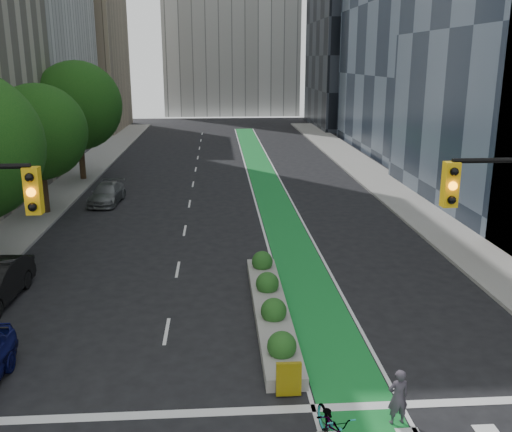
{
  "coord_description": "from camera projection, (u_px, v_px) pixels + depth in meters",
  "views": [
    {
      "loc": [
        -0.65,
        -12.01,
        9.03
      ],
      "look_at": [
        0.85,
        9.85,
        3.0
      ],
      "focal_mm": 40.0,
      "sensor_mm": 36.0,
      "label": 1
    }
  ],
  "objects": [
    {
      "name": "sidewalk_left",
      "position": [
        47.0,
        201.0,
        37.24
      ],
      "size": [
        3.6,
        90.0,
        0.15
      ],
      "primitive_type": "cube",
      "color": "gray",
      "rests_on": "ground"
    },
    {
      "name": "sidewalk_right",
      "position": [
        401.0,
        196.0,
        38.8
      ],
      "size": [
        3.6,
        90.0,
        0.15
      ],
      "primitive_type": "cube",
      "color": "gray",
      "rests_on": "ground"
    },
    {
      "name": "bike_lane_paint",
      "position": [
        266.0,
        183.0,
        43.05
      ],
      "size": [
        2.2,
        70.0,
        0.01
      ],
      "primitive_type": "cube",
      "color": "#178031",
      "rests_on": "ground"
    },
    {
      "name": "building_tan_far",
      "position": [
        63.0,
        27.0,
        72.7
      ],
      "size": [
        14.0,
        16.0,
        26.0
      ],
      "primitive_type": "cube",
      "color": "tan",
      "rests_on": "ground"
    },
    {
      "name": "building_dark_end",
      "position": [
        368.0,
        21.0,
        77.01
      ],
      "size": [
        14.0,
        18.0,
        28.0
      ],
      "primitive_type": "cube",
      "color": "black",
      "rests_on": "ground"
    },
    {
      "name": "tree_midfar",
      "position": [
        39.0,
        132.0,
        33.11
      ],
      "size": [
        5.6,
        5.6,
        7.76
      ],
      "color": "black",
      "rests_on": "ground"
    },
    {
      "name": "tree_far",
      "position": [
        78.0,
        106.0,
        42.53
      ],
      "size": [
        6.6,
        6.6,
        9.0
      ],
      "color": "black",
      "rests_on": "ground"
    },
    {
      "name": "median_planter",
      "position": [
        271.0,
        306.0,
        20.74
      ],
      "size": [
        1.2,
        10.26,
        1.1
      ],
      "color": "gray",
      "rests_on": "ground"
    },
    {
      "name": "bicycle",
      "position": [
        333.0,
        426.0,
        13.68
      ],
      "size": [
        1.0,
        2.07,
        1.05
      ],
      "primitive_type": "imported",
      "rotation": [
        0.0,
        0.0,
        0.16
      ],
      "color": "gray",
      "rests_on": "ground"
    },
    {
      "name": "cyclist",
      "position": [
        398.0,
        397.0,
        14.45
      ],
      "size": [
        0.61,
        0.45,
        1.53
      ],
      "primitive_type": "imported",
      "rotation": [
        0.0,
        0.0,
        3.29
      ],
      "color": "#3C3641",
      "rests_on": "ground"
    },
    {
      "name": "parked_car_left_far",
      "position": [
        107.0,
        194.0,
        36.93
      ],
      "size": [
        2.05,
        4.45,
        1.26
      ],
      "primitive_type": "imported",
      "rotation": [
        0.0,
        0.0,
        -0.07
      ],
      "color": "slate",
      "rests_on": "ground"
    }
  ]
}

